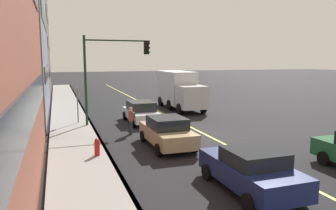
{
  "coord_description": "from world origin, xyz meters",
  "views": [
    {
      "loc": [
        -17.22,
        8.3,
        4.49
      ],
      "look_at": [
        -1.89,
        2.98,
        2.17
      ],
      "focal_mm": 34.6,
      "sensor_mm": 36.0,
      "label": 1
    }
  ],
  "objects_px": {
    "fire_hydrant": "(97,149)",
    "car_tan": "(167,132)",
    "car_navy": "(251,170)",
    "pedestrian_with_backpack": "(131,118)",
    "traffic_light_mast": "(111,64)",
    "truck_white": "(179,89)",
    "car_white": "(141,112)",
    "street_sign_post": "(77,101)"
  },
  "relations": [
    {
      "from": "car_navy",
      "to": "street_sign_post",
      "type": "distance_m",
      "value": 14.4
    },
    {
      "from": "car_white",
      "to": "traffic_light_mast",
      "type": "height_order",
      "value": "traffic_light_mast"
    },
    {
      "from": "street_sign_post",
      "to": "car_white",
      "type": "bearing_deg",
      "value": -97.55
    },
    {
      "from": "car_navy",
      "to": "street_sign_post",
      "type": "xyz_separation_m",
      "value": [
        13.55,
        4.8,
        0.9
      ]
    },
    {
      "from": "car_tan",
      "to": "fire_hydrant",
      "type": "height_order",
      "value": "car_tan"
    },
    {
      "from": "truck_white",
      "to": "traffic_light_mast",
      "type": "bearing_deg",
      "value": 128.41
    },
    {
      "from": "street_sign_post",
      "to": "fire_hydrant",
      "type": "relative_size",
      "value": 3.0
    },
    {
      "from": "street_sign_post",
      "to": "traffic_light_mast",
      "type": "bearing_deg",
      "value": -113.93
    },
    {
      "from": "pedestrian_with_backpack",
      "to": "street_sign_post",
      "type": "relative_size",
      "value": 0.59
    },
    {
      "from": "car_white",
      "to": "fire_hydrant",
      "type": "relative_size",
      "value": 4.78
    },
    {
      "from": "traffic_light_mast",
      "to": "truck_white",
      "type": "bearing_deg",
      "value": -51.59
    },
    {
      "from": "car_tan",
      "to": "traffic_light_mast",
      "type": "height_order",
      "value": "traffic_light_mast"
    },
    {
      "from": "fire_hydrant",
      "to": "car_tan",
      "type": "bearing_deg",
      "value": -76.86
    },
    {
      "from": "car_navy",
      "to": "pedestrian_with_backpack",
      "type": "xyz_separation_m",
      "value": [
        9.63,
        1.98,
        0.2
      ]
    },
    {
      "from": "truck_white",
      "to": "street_sign_post",
      "type": "xyz_separation_m",
      "value": [
        -4.57,
        9.14,
        -0.09
      ]
    },
    {
      "from": "truck_white",
      "to": "fire_hydrant",
      "type": "distance_m",
      "value": 15.53
    },
    {
      "from": "car_navy",
      "to": "car_white",
      "type": "relative_size",
      "value": 0.94
    },
    {
      "from": "car_tan",
      "to": "truck_white",
      "type": "relative_size",
      "value": 0.59
    },
    {
      "from": "car_navy",
      "to": "fire_hydrant",
      "type": "xyz_separation_m",
      "value": [
        5.41,
        4.5,
        -0.3
      ]
    },
    {
      "from": "car_navy",
      "to": "pedestrian_with_backpack",
      "type": "relative_size",
      "value": 2.55
    },
    {
      "from": "pedestrian_with_backpack",
      "to": "street_sign_post",
      "type": "xyz_separation_m",
      "value": [
        3.92,
        2.83,
        0.7
      ]
    },
    {
      "from": "car_white",
      "to": "truck_white",
      "type": "distance_m",
      "value": 7.12
    },
    {
      "from": "fire_hydrant",
      "to": "street_sign_post",
      "type": "bearing_deg",
      "value": 2.15
    },
    {
      "from": "car_tan",
      "to": "traffic_light_mast",
      "type": "xyz_separation_m",
      "value": [
        6.32,
        1.78,
        3.33
      ]
    },
    {
      "from": "car_navy",
      "to": "truck_white",
      "type": "height_order",
      "value": "truck_white"
    },
    {
      "from": "car_tan",
      "to": "car_white",
      "type": "bearing_deg",
      "value": -3.14
    },
    {
      "from": "truck_white",
      "to": "car_white",
      "type": "bearing_deg",
      "value": 136.8
    },
    {
      "from": "car_navy",
      "to": "truck_white",
      "type": "distance_m",
      "value": 18.65
    },
    {
      "from": "car_navy",
      "to": "car_white",
      "type": "bearing_deg",
      "value": 2.16
    },
    {
      "from": "pedestrian_with_backpack",
      "to": "street_sign_post",
      "type": "height_order",
      "value": "street_sign_post"
    },
    {
      "from": "truck_white",
      "to": "car_navy",
      "type": "bearing_deg",
      "value": 166.54
    },
    {
      "from": "car_white",
      "to": "truck_white",
      "type": "xyz_separation_m",
      "value": [
        5.14,
        -4.83,
        0.98
      ]
    },
    {
      "from": "traffic_light_mast",
      "to": "street_sign_post",
      "type": "bearing_deg",
      "value": 66.07
    },
    {
      "from": "traffic_light_mast",
      "to": "street_sign_post",
      "type": "xyz_separation_m",
      "value": [
        0.96,
        2.17,
        -2.46
      ]
    },
    {
      "from": "pedestrian_with_backpack",
      "to": "car_tan",
      "type": "bearing_deg",
      "value": -161.65
    },
    {
      "from": "street_sign_post",
      "to": "fire_hydrant",
      "type": "bearing_deg",
      "value": -177.85
    },
    {
      "from": "pedestrian_with_backpack",
      "to": "fire_hydrant",
      "type": "height_order",
      "value": "pedestrian_with_backpack"
    },
    {
      "from": "pedestrian_with_backpack",
      "to": "fire_hydrant",
      "type": "xyz_separation_m",
      "value": [
        -4.22,
        2.52,
        -0.5
      ]
    },
    {
      "from": "car_tan",
      "to": "fire_hydrant",
      "type": "xyz_separation_m",
      "value": [
        -0.85,
        3.64,
        -0.33
      ]
    },
    {
      "from": "truck_white",
      "to": "fire_hydrant",
      "type": "bearing_deg",
      "value": 145.18
    },
    {
      "from": "car_tan",
      "to": "fire_hydrant",
      "type": "relative_size",
      "value": 4.59
    },
    {
      "from": "car_navy",
      "to": "car_tan",
      "type": "height_order",
      "value": "car_tan"
    }
  ]
}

